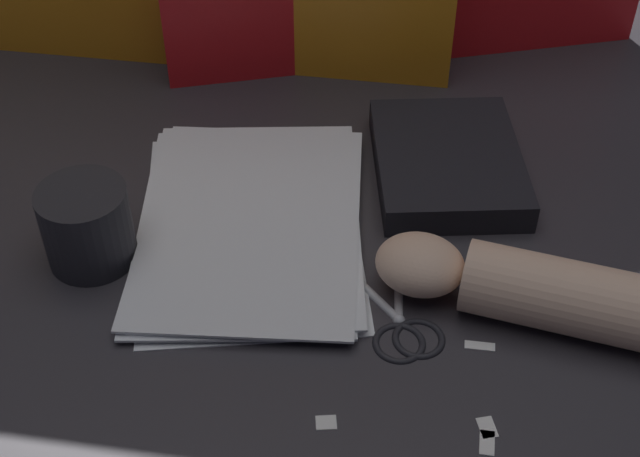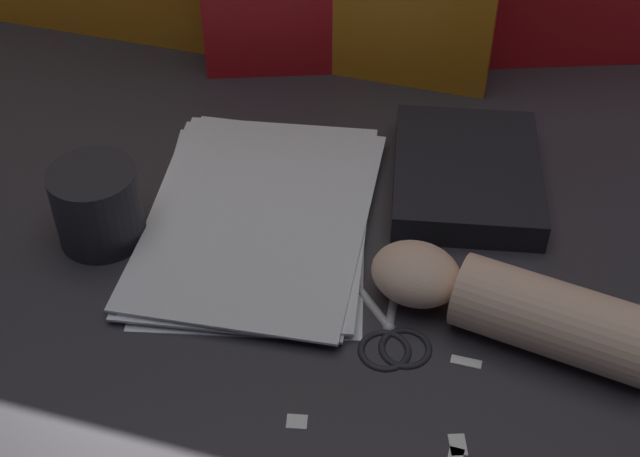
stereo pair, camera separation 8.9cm
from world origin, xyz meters
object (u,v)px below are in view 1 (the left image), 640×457
at_px(book_closed, 447,162).
at_px(hand_forearm, 521,287).
at_px(scissors, 398,317).
at_px(mug, 87,226).
at_px(paper_stack, 249,223).

xyz_separation_m(book_closed, hand_forearm, (0.05, -0.22, 0.02)).
height_order(scissors, hand_forearm, hand_forearm).
relative_size(hand_forearm, mug, 3.09).
xyz_separation_m(paper_stack, book_closed, (0.23, 0.09, 0.01)).
distance_m(book_closed, mug, 0.41).
distance_m(paper_stack, hand_forearm, 0.30).
bearing_deg(hand_forearm, paper_stack, 155.33).
distance_m(paper_stack, mug, 0.17).
xyz_separation_m(book_closed, scissors, (-0.07, -0.23, -0.01)).
bearing_deg(paper_stack, scissors, -41.12).
relative_size(scissors, mug, 1.96).
bearing_deg(book_closed, mug, -160.34).
relative_size(paper_stack, mug, 3.79).
bearing_deg(mug, book_closed, 19.66).
height_order(book_closed, hand_forearm, hand_forearm).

